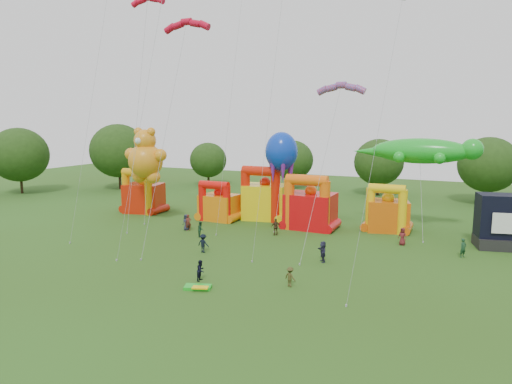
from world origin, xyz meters
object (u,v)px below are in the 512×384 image
at_px(teddy_bear_kite, 146,160).
at_px(spectator_4, 276,227).
at_px(spectator_0, 186,222).
at_px(octopus_kite, 280,169).
at_px(bouncy_castle_2, 264,199).
at_px(gecko_kite, 421,167).
at_px(bouncy_castle_0, 143,195).

xyz_separation_m(teddy_bear_kite, spectator_4, (17.10, 0.44, -6.92)).
height_order(teddy_bear_kite, spectator_4, teddy_bear_kite).
height_order(teddy_bear_kite, spectator_0, teddy_bear_kite).
xyz_separation_m(octopus_kite, spectator_0, (-8.81, -7.34, -5.87)).
xyz_separation_m(bouncy_castle_2, spectator_4, (4.55, -7.29, -1.69)).
bearing_deg(spectator_0, spectator_4, 22.59).
height_order(bouncy_castle_2, gecko_kite, gecko_kite).
bearing_deg(spectator_0, bouncy_castle_2, 69.45).
bearing_deg(bouncy_castle_2, octopus_kite, -33.77).
relative_size(octopus_kite, spectator_0, 6.06).
distance_m(teddy_bear_kite, spectator_0, 9.79).
relative_size(bouncy_castle_0, spectator_4, 3.27).
height_order(teddy_bear_kite, gecko_kite, teddy_bear_kite).
distance_m(octopus_kite, spectator_0, 12.88).
bearing_deg(gecko_kite, spectator_0, -156.86).
relative_size(octopus_kite, spectator_4, 5.98).
bearing_deg(octopus_kite, teddy_bear_kite, -159.73).
height_order(spectator_0, spectator_4, spectator_4).
bearing_deg(gecko_kite, teddy_bear_kite, -164.13).
bearing_deg(bouncy_castle_0, octopus_kite, 2.28).
relative_size(bouncy_castle_2, teddy_bear_kite, 0.59).
bearing_deg(teddy_bear_kite, spectator_4, 1.47).
height_order(bouncy_castle_2, spectator_4, bouncy_castle_2).
xyz_separation_m(teddy_bear_kite, spectator_0, (6.72, -1.61, -6.93)).
distance_m(gecko_kite, spectator_0, 27.45).
bearing_deg(teddy_bear_kite, octopus_kite, 20.27).
bearing_deg(bouncy_castle_0, spectator_4, -11.73).
bearing_deg(spectator_4, bouncy_castle_0, -49.26).
bearing_deg(teddy_bear_kite, spectator_0, -13.44).
xyz_separation_m(bouncy_castle_0, spectator_4, (21.65, -4.50, -1.41)).
bearing_deg(teddy_bear_kite, bouncy_castle_0, 132.68).
bearing_deg(spectator_0, bouncy_castle_0, 161.33).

